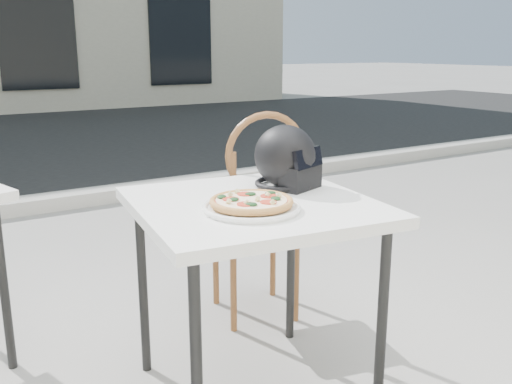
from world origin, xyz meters
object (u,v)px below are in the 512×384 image
pizza (251,201)px  helmet (287,160)px  cafe_chair_main (260,206)px  plate (251,208)px  cafe_table_main (253,219)px

pizza → helmet: (0.31, 0.23, 0.08)m
pizza → cafe_chair_main: 0.84m
helmet → cafe_chair_main: cafe_chair_main is taller
helmet → cafe_chair_main: bearing=52.0°
plate → helmet: 0.40m
helmet → cafe_chair_main: 0.56m
plate → cafe_chair_main: bearing=55.7°
plate → pizza: pizza is taller
pizza → cafe_chair_main: cafe_chair_main is taller
cafe_table_main → plate: bearing=-124.1°
plate → pizza: size_ratio=1.12×
pizza → cafe_chair_main: bearing=55.7°
helmet → cafe_table_main: bearing=-172.7°
cafe_table_main → pizza: (-0.07, -0.11, 0.11)m
cafe_table_main → pizza: bearing=-124.1°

